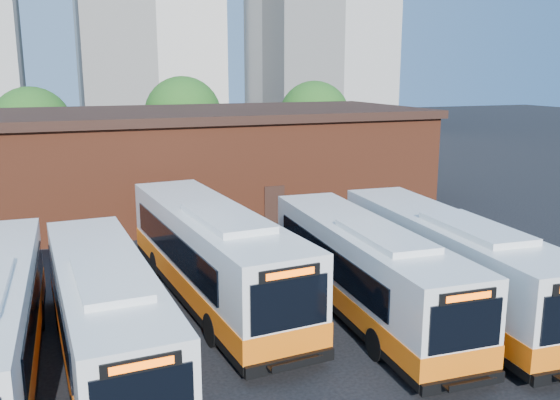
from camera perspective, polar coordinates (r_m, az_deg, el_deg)
name	(u,v)px	position (r m, az deg, el deg)	size (l,w,h in m)	color
ground	(333,334)	(20.76, 5.16, -12.68)	(220.00, 220.00, 0.00)	black
bus_west	(106,317)	(18.83, -16.42, -10.76)	(3.18, 12.52, 3.38)	white
bus_midwest	(212,258)	(23.04, -6.55, -5.53)	(4.03, 14.15, 3.81)	white
bus_mideast	(364,272)	(21.95, 8.08, -6.89)	(3.23, 12.89, 3.48)	white
bus_east	(447,265)	(23.23, 15.80, -6.04)	(3.51, 13.29, 3.58)	white
transit_worker	(374,321)	(19.68, 8.99, -11.45)	(0.64, 0.42, 1.74)	black
depot_building	(198,159)	(38.20, -7.93, 3.91)	(28.60, 12.60, 6.40)	maroon
tree_west	(32,126)	(49.08, -22.75, 6.55)	(6.00, 6.00, 7.65)	#382314
tree_mid	(183,115)	(52.05, -9.32, 8.09)	(6.56, 6.56, 8.36)	#382314
tree_east	(314,117)	(52.56, 3.31, 8.00)	(6.24, 6.24, 7.96)	#382314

